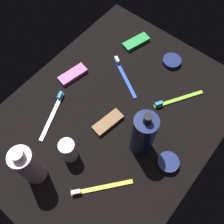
{
  "coord_description": "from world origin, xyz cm",
  "views": [
    {
      "loc": [
        -28.91,
        -23.72,
        76.21
      ],
      "look_at": [
        0.0,
        0.0,
        3.0
      ],
      "focal_mm": 41.41,
      "sensor_mm": 36.0,
      "label": 1
    }
  ],
  "objects_px": {
    "snack_bar_pink": "(73,75)",
    "cream_tin_left": "(172,61)",
    "toothbrush_white": "(53,113)",
    "snack_bar_green": "(136,42)",
    "cream_tin_right": "(168,163)",
    "snack_bar_brown": "(108,122)",
    "toothbrush_blue": "(124,75)",
    "bodywash_bottle": "(29,166)",
    "lotion_bottle": "(143,134)",
    "deodorant_stick": "(68,150)",
    "toothbrush_lime": "(176,100)",
    "toothbrush_yellow": "(98,188)"
  },
  "relations": [
    {
      "from": "lotion_bottle",
      "to": "snack_bar_brown",
      "type": "relative_size",
      "value": 1.99
    },
    {
      "from": "snack_bar_brown",
      "to": "toothbrush_white",
      "type": "bearing_deg",
      "value": 127.65
    },
    {
      "from": "toothbrush_yellow",
      "to": "toothbrush_white",
      "type": "height_order",
      "value": "same"
    },
    {
      "from": "snack_bar_green",
      "to": "toothbrush_lime",
      "type": "bearing_deg",
      "value": -98.03
    },
    {
      "from": "deodorant_stick",
      "to": "toothbrush_white",
      "type": "relative_size",
      "value": 0.52
    },
    {
      "from": "snack_bar_green",
      "to": "snack_bar_pink",
      "type": "bearing_deg",
      "value": 178.95
    },
    {
      "from": "deodorant_stick",
      "to": "snack_bar_green",
      "type": "xyz_separation_m",
      "value": [
        0.48,
        0.11,
        -0.04
      ]
    },
    {
      "from": "toothbrush_white",
      "to": "snack_bar_pink",
      "type": "height_order",
      "value": "toothbrush_white"
    },
    {
      "from": "cream_tin_left",
      "to": "toothbrush_yellow",
      "type": "bearing_deg",
      "value": -170.3
    },
    {
      "from": "lotion_bottle",
      "to": "toothbrush_yellow",
      "type": "height_order",
      "value": "lotion_bottle"
    },
    {
      "from": "lotion_bottle",
      "to": "cream_tin_right",
      "type": "relative_size",
      "value": 3.21
    },
    {
      "from": "toothbrush_blue",
      "to": "deodorant_stick",
      "type": "bearing_deg",
      "value": -170.42
    },
    {
      "from": "toothbrush_blue",
      "to": "snack_bar_green",
      "type": "bearing_deg",
      "value": 20.89
    },
    {
      "from": "lotion_bottle",
      "to": "snack_bar_green",
      "type": "height_order",
      "value": "lotion_bottle"
    },
    {
      "from": "snack_bar_brown",
      "to": "toothbrush_blue",
      "type": "bearing_deg",
      "value": 32.6
    },
    {
      "from": "bodywash_bottle",
      "to": "cream_tin_left",
      "type": "bearing_deg",
      "value": -7.62
    },
    {
      "from": "snack_bar_pink",
      "to": "cream_tin_left",
      "type": "relative_size",
      "value": 1.55
    },
    {
      "from": "cream_tin_left",
      "to": "cream_tin_right",
      "type": "height_order",
      "value": "cream_tin_right"
    },
    {
      "from": "bodywash_bottle",
      "to": "snack_bar_brown",
      "type": "xyz_separation_m",
      "value": [
        0.26,
        -0.06,
        -0.08
      ]
    },
    {
      "from": "toothbrush_lime",
      "to": "cream_tin_left",
      "type": "distance_m",
      "value": 0.16
    },
    {
      "from": "lotion_bottle",
      "to": "toothbrush_white",
      "type": "height_order",
      "value": "lotion_bottle"
    },
    {
      "from": "toothbrush_blue",
      "to": "bodywash_bottle",
      "type": "bearing_deg",
      "value": -177.43
    },
    {
      "from": "toothbrush_blue",
      "to": "snack_bar_green",
      "type": "xyz_separation_m",
      "value": [
        0.15,
        0.06,
        0.0
      ]
    },
    {
      "from": "snack_bar_pink",
      "to": "cream_tin_left",
      "type": "xyz_separation_m",
      "value": [
        0.27,
        -0.24,
        0.0
      ]
    },
    {
      "from": "deodorant_stick",
      "to": "snack_bar_pink",
      "type": "distance_m",
      "value": 0.3
    },
    {
      "from": "toothbrush_white",
      "to": "snack_bar_green",
      "type": "bearing_deg",
      "value": -4.08
    },
    {
      "from": "deodorant_stick",
      "to": "toothbrush_blue",
      "type": "height_order",
      "value": "deodorant_stick"
    },
    {
      "from": "lotion_bottle",
      "to": "bodywash_bottle",
      "type": "distance_m",
      "value": 0.32
    },
    {
      "from": "toothbrush_yellow",
      "to": "snack_bar_brown",
      "type": "relative_size",
      "value": 1.41
    },
    {
      "from": "toothbrush_yellow",
      "to": "snack_bar_brown",
      "type": "height_order",
      "value": "toothbrush_yellow"
    },
    {
      "from": "cream_tin_right",
      "to": "snack_bar_green",
      "type": "bearing_deg",
      "value": 48.36
    },
    {
      "from": "toothbrush_yellow",
      "to": "snack_bar_brown",
      "type": "xyz_separation_m",
      "value": [
        0.18,
        0.11,
        0.0
      ]
    },
    {
      "from": "snack_bar_green",
      "to": "cream_tin_left",
      "type": "distance_m",
      "value": 0.16
    },
    {
      "from": "snack_bar_green",
      "to": "snack_bar_brown",
      "type": "bearing_deg",
      "value": -141.44
    },
    {
      "from": "toothbrush_white",
      "to": "snack_bar_green",
      "type": "height_order",
      "value": "toothbrush_white"
    },
    {
      "from": "cream_tin_left",
      "to": "cream_tin_right",
      "type": "relative_size",
      "value": 1.04
    },
    {
      "from": "deodorant_stick",
      "to": "cream_tin_right",
      "type": "bearing_deg",
      "value": -55.88
    },
    {
      "from": "toothbrush_lime",
      "to": "cream_tin_left",
      "type": "xyz_separation_m",
      "value": [
        0.13,
        0.1,
        0.0
      ]
    },
    {
      "from": "snack_bar_pink",
      "to": "cream_tin_right",
      "type": "distance_m",
      "value": 0.44
    },
    {
      "from": "toothbrush_white",
      "to": "snack_bar_pink",
      "type": "xyz_separation_m",
      "value": [
        0.15,
        0.05,
        0.0
      ]
    },
    {
      "from": "lotion_bottle",
      "to": "toothbrush_blue",
      "type": "height_order",
      "value": "lotion_bottle"
    },
    {
      "from": "toothbrush_blue",
      "to": "toothbrush_white",
      "type": "distance_m",
      "value": 0.28
    },
    {
      "from": "toothbrush_blue",
      "to": "cream_tin_right",
      "type": "xyz_separation_m",
      "value": [
        -0.17,
        -0.3,
        0.0
      ]
    },
    {
      "from": "bodywash_bottle",
      "to": "snack_bar_pink",
      "type": "height_order",
      "value": "bodywash_bottle"
    },
    {
      "from": "lotion_bottle",
      "to": "deodorant_stick",
      "type": "distance_m",
      "value": 0.22
    },
    {
      "from": "toothbrush_yellow",
      "to": "snack_bar_green",
      "type": "xyz_separation_m",
      "value": [
        0.5,
        0.24,
        0.0
      ]
    },
    {
      "from": "snack_bar_pink",
      "to": "cream_tin_right",
      "type": "height_order",
      "value": "cream_tin_right"
    },
    {
      "from": "toothbrush_white",
      "to": "bodywash_bottle",
      "type": "bearing_deg",
      "value": -148.51
    },
    {
      "from": "toothbrush_blue",
      "to": "cream_tin_right",
      "type": "bearing_deg",
      "value": -119.43
    },
    {
      "from": "snack_bar_pink",
      "to": "snack_bar_green",
      "type": "relative_size",
      "value": 1.0
    }
  ]
}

